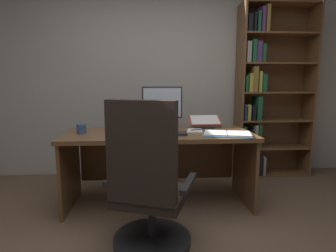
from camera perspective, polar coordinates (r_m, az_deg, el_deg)
The scene contains 13 objects.
wall_back at distance 3.77m, azimuth -2.27°, elevation 11.85°, with size 5.69×0.12×2.84m, color #B2ADA3.
desk at distance 2.85m, azimuth -1.93°, elevation -4.90°, with size 1.83×0.74×0.74m.
bookshelf at distance 3.85m, azimuth 19.46°, elevation 6.15°, with size 0.96×0.32×2.20m.
office_chair at distance 2.04m, azimuth -4.23°, elevation -12.82°, with size 0.70×0.63×1.12m.
monitor at distance 2.95m, azimuth -1.22°, elevation 3.76°, with size 0.43×0.16×0.44m.
laptop at distance 2.99m, azimuth -9.38°, elevation 0.47°, with size 0.32×0.31×0.25m.
keyboard at distance 2.60m, azimuth -0.78°, elevation -1.59°, with size 0.42×0.15×0.02m, color #232326.
computer_mouse at distance 2.59m, azimuth -7.41°, elevation -1.49°, with size 0.06×0.10×0.04m, color #232326.
reading_stand_with_book at distance 3.08m, azimuth 7.65°, elevation 0.95°, with size 0.34×0.25×0.12m.
open_binder at distance 2.65m, azimuth 12.10°, elevation -1.60°, with size 0.49×0.37×0.02m.
notepad at distance 2.82m, azimuth 5.56°, elevation -0.95°, with size 0.15×0.21×0.01m, color white.
pen at distance 2.82m, azimuth 5.96°, elevation -0.76°, with size 0.01×0.01×0.14m, color navy.
coffee_mug at distance 2.79m, azimuth -17.41°, elevation -0.55°, with size 0.09×0.09×0.09m, color #334C7A.
Camera 1 is at (-0.12, -1.65, 1.23)m, focal length 29.59 mm.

